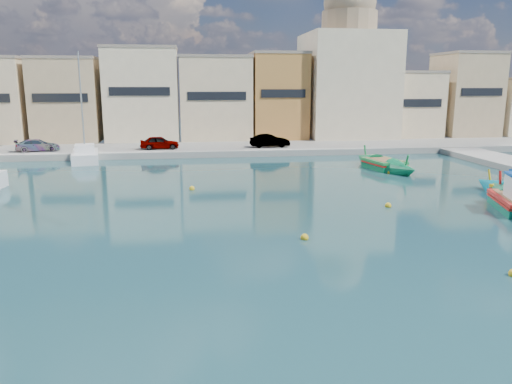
{
  "coord_description": "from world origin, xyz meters",
  "views": [
    {
      "loc": [
        -9.12,
        -18.66,
        6.8
      ],
      "look_at": [
        -5.68,
        6.0,
        1.4
      ],
      "focal_mm": 35.0,
      "sensor_mm": 36.0,
      "label": 1
    }
  ],
  "objects": [
    {
      "name": "ground",
      "position": [
        0.0,
        0.0,
        0.0
      ],
      "size": [
        160.0,
        160.0,
        0.0
      ],
      "primitive_type": "plane",
      "color": "#123037",
      "rests_on": "ground"
    },
    {
      "name": "luzzu_green",
      "position": [
        6.79,
        19.72,
        0.29
      ],
      "size": [
        3.67,
        8.97,
        2.75
      ],
      "color": "#0A6D3F",
      "rests_on": "ground"
    },
    {
      "name": "parked_cars",
      "position": [
        -11.92,
        30.5,
        1.22
      ],
      "size": [
        26.23,
        2.4,
        1.29
      ],
      "color": "#4C1919",
      "rests_on": "north_quay"
    },
    {
      "name": "yacht_north",
      "position": [
        -18.41,
        28.87,
        0.41
      ],
      "size": [
        3.45,
        8.01,
        10.36
      ],
      "color": "white",
      "rests_on": "ground"
    },
    {
      "name": "north_townhouses",
      "position": [
        6.68,
        39.36,
        5.0
      ],
      "size": [
        83.2,
        7.87,
        10.19
      ],
      "color": "beige",
      "rests_on": "ground"
    },
    {
      "name": "north_quay",
      "position": [
        0.0,
        32.0,
        0.3
      ],
      "size": [
        80.0,
        8.0,
        0.6
      ],
      "primitive_type": "cube",
      "color": "gray",
      "rests_on": "ground"
    },
    {
      "name": "church_block",
      "position": [
        10.0,
        40.0,
        8.41
      ],
      "size": [
        10.0,
        10.0,
        19.1
      ],
      "color": "beige",
      "rests_on": "ground"
    },
    {
      "name": "mooring_buoys",
      "position": [
        1.9,
        6.43,
        0.08
      ],
      "size": [
        22.51,
        21.08,
        0.36
      ],
      "color": "gold",
      "rests_on": "ground"
    }
  ]
}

